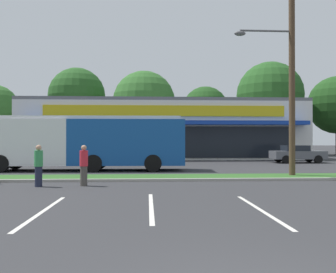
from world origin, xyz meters
The scene contains 17 objects.
grass_median centered at (0.00, 14.00, 0.06)m, with size 56.00×2.20×0.12m, color #2D5B23.
curb_lip centered at (0.00, 12.78, 0.06)m, with size 56.00×0.24×0.12m, color #99968C.
parking_stripe_0 centered at (-3.96, 5.77, 0.00)m, with size 0.12×4.80×0.01m, color silver.
parking_stripe_1 centered at (-1.16, 6.32, 0.00)m, with size 0.12×4.80×0.01m, color silver.
parking_stripe_2 centered at (1.72, 5.64, 0.00)m, with size 0.12×4.80×0.01m, color silver.
storefront_building centered at (0.34, 35.52, 2.87)m, with size 27.03×12.39×5.73m.
tree_left centered at (-10.48, 46.41, 7.57)m, with size 7.36×7.36×11.26m.
tree_mid_left centered at (-1.70, 43.77, 6.55)m, with size 7.81×7.81×10.46m.
tree_mid centered at (6.17, 44.75, 5.77)m, with size 5.87×5.87×8.72m.
tree_mid_right centered at (13.91, 42.50, 7.39)m, with size 8.22×8.22×11.50m.
utility_pole centered at (5.71, 14.23, 5.35)m, with size 3.03×2.40×10.01m.
city_bus centered at (-5.26, 19.11, 1.77)m, with size 12.47×2.84×3.25m.
car_0 centered at (-3.16, 25.57, 0.78)m, with size 4.41×2.02×1.51m.
car_1 centered at (10.76, 25.96, 0.73)m, with size 4.15×1.97×1.41m.
car_2 centered at (-9.81, 25.53, 0.78)m, with size 4.77×1.98×1.47m.
pedestrian_near_bench centered at (-5.55, 11.06, 0.83)m, with size 0.33×0.33×1.65m.
pedestrian_mid centered at (-3.81, 11.25, 0.82)m, with size 0.33×0.33×1.64m.
Camera 1 is at (-1.26, -4.34, 1.85)m, focal length 41.15 mm.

